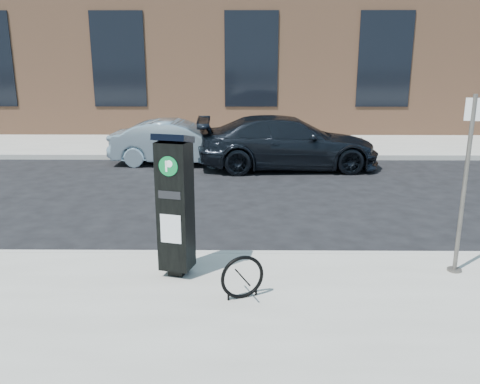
{
  "coord_description": "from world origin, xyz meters",
  "views": [
    {
      "loc": [
        -0.25,
        -7.68,
        3.28
      ],
      "look_at": [
        -0.32,
        0.5,
        1.02
      ],
      "focal_mm": 38.0,
      "sensor_mm": 36.0,
      "label": 1
    }
  ],
  "objects_px": {
    "parking_kiosk": "(175,204)",
    "sign_pole": "(464,187)",
    "bike_rack": "(242,277)",
    "car_dark": "(288,143)",
    "car_silver": "(178,142)"
  },
  "relations": [
    {
      "from": "parking_kiosk",
      "to": "car_dark",
      "type": "distance_m",
      "value": 8.01
    },
    {
      "from": "parking_kiosk",
      "to": "sign_pole",
      "type": "bearing_deg",
      "value": 17.26
    },
    {
      "from": "sign_pole",
      "to": "car_silver",
      "type": "xyz_separation_m",
      "value": [
        -5.12,
        8.12,
        -0.78
      ]
    },
    {
      "from": "car_dark",
      "to": "parking_kiosk",
      "type": "bearing_deg",
      "value": 160.97
    },
    {
      "from": "car_dark",
      "to": "car_silver",
      "type": "bearing_deg",
      "value": 76.93
    },
    {
      "from": "sign_pole",
      "to": "parking_kiosk",
      "type": "bearing_deg",
      "value": -164.86
    },
    {
      "from": "parking_kiosk",
      "to": "sign_pole",
      "type": "relative_size",
      "value": 0.81
    },
    {
      "from": "bike_rack",
      "to": "car_dark",
      "type": "relative_size",
      "value": 0.12
    },
    {
      "from": "sign_pole",
      "to": "car_silver",
      "type": "distance_m",
      "value": 9.63
    },
    {
      "from": "sign_pole",
      "to": "car_dark",
      "type": "relative_size",
      "value": 0.5
    },
    {
      "from": "parking_kiosk",
      "to": "bike_rack",
      "type": "height_order",
      "value": "parking_kiosk"
    },
    {
      "from": "bike_rack",
      "to": "car_silver",
      "type": "height_order",
      "value": "car_silver"
    },
    {
      "from": "sign_pole",
      "to": "car_dark",
      "type": "xyz_separation_m",
      "value": [
        -1.87,
        7.54,
        -0.68
      ]
    },
    {
      "from": "bike_rack",
      "to": "car_dark",
      "type": "distance_m",
      "value": 8.52
    },
    {
      "from": "sign_pole",
      "to": "car_silver",
      "type": "relative_size",
      "value": 0.65
    }
  ]
}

